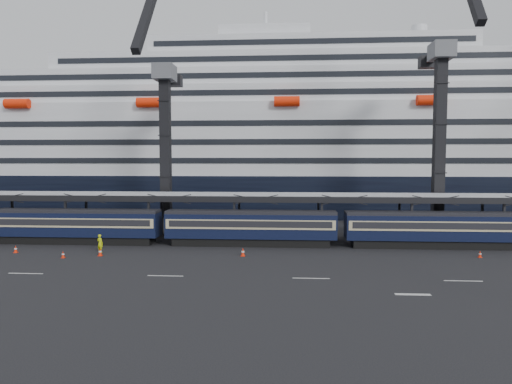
{
  "coord_description": "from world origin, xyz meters",
  "views": [
    {
      "loc": [
        -4.05,
        -40.55,
        9.57
      ],
      "look_at": [
        -7.41,
        10.0,
        6.02
      ],
      "focal_mm": 32.0,
      "sensor_mm": 36.0,
      "label": 1
    }
  ],
  "objects": [
    {
      "name": "crane_dark_mid",
      "position": [
        15.0,
        17.59,
        13.36
      ],
      "size": [
        4.5,
        18.24,
        39.64
      ],
      "color": "#53555B",
      "rests_on": "ground"
    },
    {
      "name": "canopy",
      "position": [
        0.0,
        14.0,
        5.25
      ],
      "size": [
        130.0,
        6.25,
        5.53
      ],
      "color": "#9EA1A6",
      "rests_on": "ground"
    },
    {
      "name": "worker",
      "position": [
        -23.3,
        5.02,
        0.95
      ],
      "size": [
        0.81,
        0.67,
        1.9
      ],
      "primitive_type": "imported",
      "rotation": [
        0.0,
        0.0,
        2.77
      ],
      "color": "#C4DA0B",
      "rests_on": "ground"
    },
    {
      "name": "lane_markings",
      "position": [
        8.15,
        -5.23,
        0.01
      ],
      "size": [
        111.0,
        4.27,
        0.02
      ],
      "color": "beige",
      "rests_on": "ground"
    },
    {
      "name": "crane_dark_near",
      "position": [
        -20.0,
        18.59,
        11.93
      ],
      "size": [
        4.5,
        17.75,
        35.08
      ],
      "color": "#53555B",
      "rests_on": "ground"
    },
    {
      "name": "cruise_ship",
      "position": [
        -1.08,
        45.99,
        12.34
      ],
      "size": [
        214.09,
        28.84,
        34.0
      ],
      "color": "black",
      "rests_on": "ground"
    },
    {
      "name": "ground",
      "position": [
        0.0,
        0.0,
        0.0
      ],
      "size": [
        260.0,
        260.0,
        0.0
      ],
      "primitive_type": "plane",
      "color": "black",
      "rests_on": "ground"
    },
    {
      "name": "traffic_cone_d",
      "position": [
        -8.34,
        4.2,
        0.42
      ],
      "size": [
        0.43,
        0.43,
        0.85
      ],
      "color": "red",
      "rests_on": "ground"
    },
    {
      "name": "traffic_cone_b",
      "position": [
        -22.63,
        3.41,
        0.41
      ],
      "size": [
        0.42,
        0.42,
        0.83
      ],
      "color": "red",
      "rests_on": "ground"
    },
    {
      "name": "traffic_cone_c",
      "position": [
        -25.86,
        2.2,
        0.34
      ],
      "size": [
        0.35,
        0.35,
        0.69
      ],
      "color": "red",
      "rests_on": "ground"
    },
    {
      "name": "traffic_cone_e",
      "position": [
        15.05,
        5.14,
        0.33
      ],
      "size": [
        0.34,
        0.34,
        0.67
      ],
      "color": "red",
      "rests_on": "ground"
    },
    {
      "name": "train",
      "position": [
        -4.65,
        10.0,
        2.2
      ],
      "size": [
        133.05,
        3.0,
        4.05
      ],
      "color": "black",
      "rests_on": "ground"
    },
    {
      "name": "traffic_cone_a",
      "position": [
        -32.01,
        4.35,
        0.38
      ],
      "size": [
        0.39,
        0.39,
        0.77
      ],
      "color": "red",
      "rests_on": "ground"
    }
  ]
}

